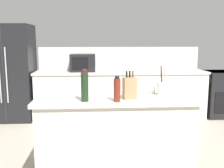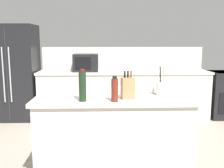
% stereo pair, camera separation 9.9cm
% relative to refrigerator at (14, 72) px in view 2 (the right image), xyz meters
% --- Properties ---
extents(back_counter_run, '(3.34, 0.66, 0.94)m').
position_rel_refrigerator_xyz_m(back_counter_run, '(2.16, -0.05, -0.44)').
color(back_counter_run, beige).
rests_on(back_counter_run, ground_plane).
extents(wall_backsplash, '(3.30, 0.03, 0.46)m').
position_rel_refrigerator_xyz_m(wall_backsplash, '(2.16, 0.27, 0.25)').
color(wall_backsplash, beige).
rests_on(wall_backsplash, back_counter_run).
extents(kitchen_island, '(1.67, 1.00, 0.94)m').
position_rel_refrigerator_xyz_m(kitchen_island, '(1.86, -2.25, -0.44)').
color(kitchen_island, beige).
rests_on(kitchen_island, ground_plane).
extents(refrigerator, '(0.90, 0.75, 1.83)m').
position_rel_refrigerator_xyz_m(refrigerator, '(0.00, 0.00, 0.00)').
color(refrigerator, black).
rests_on(refrigerator, ground_plane).
extents(microwave, '(0.48, 0.39, 0.34)m').
position_rel_refrigerator_xyz_m(microwave, '(1.41, -0.05, 0.19)').
color(microwave, black).
rests_on(microwave, back_counter_run).
extents(knife_block, '(0.14, 0.12, 0.29)m').
position_rel_refrigerator_xyz_m(knife_block, '(2.00, -2.53, 0.14)').
color(knife_block, '#A87C54').
rests_on(knife_block, kitchen_island).
extents(utensil_crock, '(0.12, 0.12, 0.32)m').
position_rel_refrigerator_xyz_m(utensil_crock, '(2.38, -2.38, 0.11)').
color(utensil_crock, beige).
rests_on(utensil_crock, kitchen_island).
extents(salt_shaker, '(0.05, 0.05, 0.11)m').
position_rel_refrigerator_xyz_m(salt_shaker, '(2.30, -2.27, 0.08)').
color(salt_shaker, silver).
rests_on(salt_shaker, kitchen_island).
extents(vinegar_bottle, '(0.07, 0.07, 0.25)m').
position_rel_refrigerator_xyz_m(vinegar_bottle, '(1.86, -2.65, 0.14)').
color(vinegar_bottle, maroon).
rests_on(vinegar_bottle, kitchen_island).
extents(spice_jar_oregano, '(0.05, 0.05, 0.11)m').
position_rel_refrigerator_xyz_m(spice_jar_oregano, '(2.45, -2.21, 0.08)').
color(spice_jar_oregano, '#567038').
rests_on(spice_jar_oregano, kitchen_island).
extents(wine_bottle, '(0.07, 0.07, 0.32)m').
position_rel_refrigerator_xyz_m(wine_bottle, '(1.54, -2.62, 0.17)').
color(wine_bottle, black).
rests_on(wine_bottle, kitchen_island).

